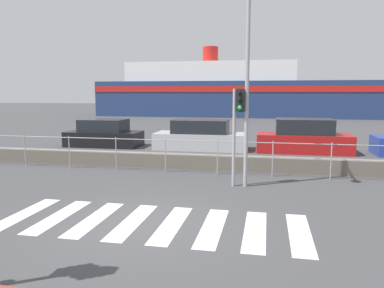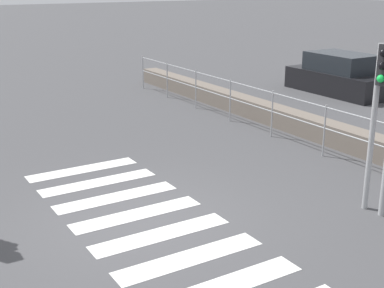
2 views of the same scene
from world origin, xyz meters
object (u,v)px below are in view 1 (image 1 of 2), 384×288
object	(u,v)px
parked_car_silver	(200,137)
traffic_light_far	(238,115)
parked_car_red	(304,138)
streetlamp	(247,59)
ferry_boat	(238,93)
parked_car_black	(104,135)

from	to	relation	value
parked_car_silver	traffic_light_far	bearing A→B (deg)	-71.49
parked_car_red	streetlamp	bearing A→B (deg)	-107.63
streetlamp	parked_car_red	distance (m)	8.32
traffic_light_far	parked_car_red	bearing A→B (deg)	70.15
parked_car_red	ferry_boat	bearing A→B (deg)	101.19
traffic_light_far	parked_car_black	distance (m)	10.59
parked_car_silver	parked_car_red	size ratio (longest dim) A/B	1.05
streetlamp	parked_car_silver	world-z (taller)	streetlamp
traffic_light_far	streetlamp	xyz separation A→B (m)	(0.26, -0.17, 1.63)
ferry_boat	parked_car_silver	distance (m)	26.19
traffic_light_far	parked_car_black	xyz separation A→B (m)	(-7.62, 7.19, -1.56)
ferry_boat	parked_car_black	xyz separation A→B (m)	(-5.05, -26.11, -2.07)
streetlamp	parked_car_silver	xyz separation A→B (m)	(-2.67, 7.36, -3.16)
parked_car_black	parked_car_silver	size ratio (longest dim) A/B	0.85
parked_car_black	parked_car_silver	distance (m)	5.21
parked_car_black	parked_car_silver	world-z (taller)	parked_car_silver
streetlamp	parked_car_silver	size ratio (longest dim) A/B	1.34
parked_car_silver	parked_car_red	distance (m)	5.00
traffic_light_far	streetlamp	size ratio (longest dim) A/B	0.48
parked_car_silver	parked_car_black	bearing A→B (deg)	180.00
streetlamp	parked_car_black	size ratio (longest dim) A/B	1.57
traffic_light_far	ferry_boat	bearing A→B (deg)	94.41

